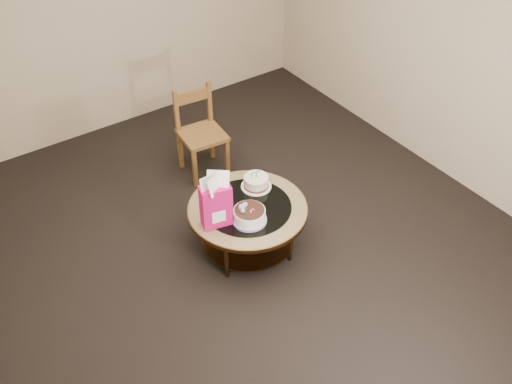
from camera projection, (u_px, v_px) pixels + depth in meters
ground at (248, 245)px, 5.06m from camera, size 5.00×5.00×0.00m
room_walls at (246, 93)px, 4.07m from camera, size 4.52×5.02×2.61m
coffee_table at (248, 214)px, 4.82m from camera, size 1.02×1.02×0.46m
decorated_cake at (249, 216)px, 4.60m from camera, size 0.28×0.28×0.16m
cream_cake at (256, 182)px, 4.93m from camera, size 0.27×0.27×0.17m
gift_bag at (216, 200)px, 4.46m from camera, size 0.27×0.22×0.48m
pillar_candle at (218, 189)px, 4.90m from camera, size 0.13×0.13×0.10m
dining_chair at (201, 132)px, 5.62m from camera, size 0.45×0.45×0.90m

